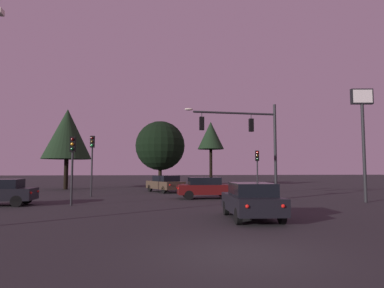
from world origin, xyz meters
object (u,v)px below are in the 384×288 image
(traffic_light_corner_right, at_px, (72,156))
(car_crossing_left, at_px, (206,187))
(store_sign_illuminated, at_px, (363,119))
(tree_left_far, at_px, (160,146))
(traffic_light_corner_left, at_px, (257,163))
(traffic_light_median, at_px, (92,154))
(car_far_lane, at_px, (165,183))
(tree_behind_sign, at_px, (211,136))
(traffic_signal_mast_arm, at_px, (250,134))
(car_nearside_lane, at_px, (252,200))
(tree_center_horizon, at_px, (67,134))

(traffic_light_corner_right, xyz_separation_m, car_crossing_left, (8.43, 3.59, -2.05))
(store_sign_illuminated, relative_size, tree_left_far, 0.94)
(traffic_light_corner_left, height_order, traffic_light_median, traffic_light_median)
(traffic_light_corner_left, height_order, car_far_lane, traffic_light_corner_left)
(traffic_light_corner_left, relative_size, store_sign_illuminated, 0.51)
(traffic_light_corner_left, distance_m, car_far_lane, 8.46)
(tree_behind_sign, bearing_deg, tree_left_far, 176.34)
(traffic_light_median, distance_m, tree_left_far, 14.29)
(traffic_signal_mast_arm, bearing_deg, car_crossing_left, 153.72)
(car_crossing_left, relative_size, store_sign_illuminated, 0.57)
(car_nearside_lane, bearing_deg, traffic_light_corner_left, 70.96)
(car_nearside_lane, bearing_deg, traffic_light_median, 125.03)
(traffic_light_corner_left, bearing_deg, traffic_light_corner_right, -149.90)
(car_far_lane, xyz_separation_m, store_sign_illuminated, (12.21, -10.78, 4.51))
(tree_left_far, bearing_deg, car_crossing_left, -79.64)
(car_crossing_left, bearing_deg, car_nearside_lane, -88.02)
(store_sign_illuminated, distance_m, tree_behind_sign, 20.31)
(traffic_signal_mast_arm, bearing_deg, traffic_light_median, 160.07)
(car_nearside_lane, height_order, store_sign_illuminated, store_sign_illuminated)
(car_crossing_left, relative_size, tree_left_far, 0.54)
(traffic_light_corner_left, xyz_separation_m, tree_left_far, (-8.10, 11.45, 2.21))
(traffic_light_corner_left, xyz_separation_m, store_sign_illuminated, (4.38, -8.17, 2.67))
(car_crossing_left, relative_size, car_far_lane, 0.89)
(traffic_signal_mast_arm, xyz_separation_m, traffic_light_corner_right, (-11.27, -2.19, -1.66))
(car_far_lane, xyz_separation_m, tree_center_horizon, (-10.09, 5.40, 4.97))
(store_sign_illuminated, bearing_deg, traffic_light_corner_right, 179.17)
(traffic_signal_mast_arm, height_order, traffic_light_corner_right, traffic_signal_mast_arm)
(traffic_signal_mast_arm, relative_size, store_sign_illuminated, 0.91)
(traffic_light_corner_right, height_order, tree_left_far, tree_left_far)
(traffic_light_corner_right, relative_size, tree_behind_sign, 0.51)
(car_far_lane, xyz_separation_m, tree_left_far, (-0.27, 8.83, 4.06))
(traffic_signal_mast_arm, height_order, tree_behind_sign, tree_behind_sign)
(store_sign_illuminated, bearing_deg, traffic_light_median, 160.07)
(tree_center_horizon, bearing_deg, traffic_signal_mast_arm, -41.46)
(traffic_signal_mast_arm, xyz_separation_m, car_nearside_lane, (-2.50, -8.42, -3.71))
(store_sign_illuminated, bearing_deg, car_far_lane, 138.56)
(traffic_light_corner_left, bearing_deg, car_crossing_left, -140.42)
(tree_behind_sign, bearing_deg, car_nearside_lane, -96.31)
(car_crossing_left, bearing_deg, tree_center_horizon, 135.86)
(car_crossing_left, xyz_separation_m, store_sign_illuminated, (9.60, -3.86, 4.52))
(traffic_light_median, relative_size, car_nearside_lane, 1.12)
(tree_behind_sign, bearing_deg, traffic_light_corner_left, -79.28)
(car_crossing_left, bearing_deg, traffic_light_corner_left, 39.58)
(traffic_light_median, bearing_deg, store_sign_illuminated, -19.93)
(car_crossing_left, relative_size, tree_center_horizon, 0.50)
(traffic_signal_mast_arm, height_order, car_nearside_lane, traffic_signal_mast_arm)
(traffic_light_corner_right, bearing_deg, car_crossing_left, 23.10)
(car_far_lane, xyz_separation_m, tree_behind_sign, (5.73, 8.45, 5.26))
(traffic_light_corner_left, height_order, tree_behind_sign, tree_behind_sign)
(traffic_light_corner_right, height_order, tree_behind_sign, tree_behind_sign)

